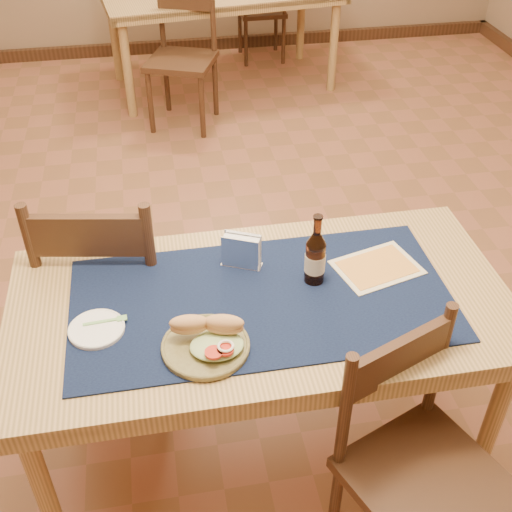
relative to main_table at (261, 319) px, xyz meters
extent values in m
cube|color=#995B42|center=(0.00, 0.80, -0.68)|extent=(6.00, 7.00, 0.02)
cylinder|color=tan|center=(-0.72, -0.32, -0.31)|extent=(0.06, 0.06, 0.71)
cylinder|color=tan|center=(0.72, -0.32, -0.31)|extent=(0.06, 0.06, 0.71)
cylinder|color=tan|center=(-0.72, 0.32, -0.31)|extent=(0.06, 0.06, 0.71)
cylinder|color=tan|center=(0.72, 0.32, -0.31)|extent=(0.06, 0.06, 0.71)
cube|color=tan|center=(0.00, 0.00, 0.06)|extent=(1.60, 0.80, 0.04)
cube|color=#101D3B|center=(0.00, 0.00, 0.09)|extent=(1.20, 0.60, 0.01)
cube|color=#412717|center=(0.00, 4.27, -0.62)|extent=(6.00, 0.06, 0.10)
cylinder|color=tan|center=(-0.41, 3.01, -0.31)|extent=(0.07, 0.07, 0.71)
cylinder|color=tan|center=(1.16, 3.20, -0.31)|extent=(0.07, 0.07, 0.71)
cylinder|color=tan|center=(-0.50, 3.71, -0.31)|extent=(0.07, 0.07, 0.71)
cylinder|color=tan|center=(1.07, 3.91, -0.31)|extent=(0.07, 0.07, 0.71)
cylinder|color=#412717|center=(-0.27, 0.64, -0.42)|extent=(0.04, 0.04, 0.49)
cylinder|color=#412717|center=(-0.65, 0.71, -0.42)|extent=(0.04, 0.04, 0.49)
cylinder|color=#412717|center=(-0.33, 0.25, -0.42)|extent=(0.04, 0.04, 0.49)
cylinder|color=#412717|center=(-0.72, 0.32, -0.42)|extent=(0.04, 0.04, 0.49)
cube|color=#412717|center=(-0.49, 0.48, -0.18)|extent=(0.53, 0.53, 0.04)
cube|color=#412717|center=(-0.53, 0.28, 0.20)|extent=(0.39, 0.10, 0.15)
cylinder|color=#412717|center=(-0.34, 0.24, 0.07)|extent=(0.04, 0.04, 0.50)
cylinder|color=#412717|center=(-0.72, 0.31, 0.07)|extent=(0.04, 0.04, 0.50)
cylinder|color=#412717|center=(0.16, -0.43, -0.44)|extent=(0.04, 0.04, 0.45)
cylinder|color=#412717|center=(0.49, -0.30, -0.44)|extent=(0.04, 0.04, 0.45)
cube|color=#412717|center=(0.39, -0.53, -0.22)|extent=(0.55, 0.55, 0.04)
cube|color=#412717|center=(0.32, -0.35, 0.13)|extent=(0.34, 0.16, 0.14)
cylinder|color=#412717|center=(0.16, -0.42, 0.01)|extent=(0.04, 0.04, 0.46)
cylinder|color=#412717|center=(0.49, -0.29, 0.01)|extent=(0.04, 0.04, 0.46)
cylinder|color=#412717|center=(-0.27, 2.71, -0.44)|extent=(0.04, 0.04, 0.46)
cylinder|color=#412717|center=(0.07, 2.58, -0.44)|extent=(0.04, 0.04, 0.46)
cylinder|color=#412717|center=(-0.14, 3.06, -0.44)|extent=(0.04, 0.04, 0.46)
cylinder|color=#412717|center=(0.20, 2.92, -0.44)|extent=(0.04, 0.04, 0.46)
cube|color=#412717|center=(-0.03, 2.82, -0.21)|extent=(0.56, 0.56, 0.04)
cylinder|color=#412717|center=(-0.14, 3.07, 0.03)|extent=(0.04, 0.04, 0.47)
cylinder|color=#412717|center=(0.21, 2.93, 0.03)|extent=(0.04, 0.04, 0.47)
cylinder|color=#412717|center=(0.90, 4.14, -0.46)|extent=(0.03, 0.03, 0.41)
cylinder|color=#412717|center=(0.58, 4.14, -0.46)|extent=(0.03, 0.03, 0.41)
cylinder|color=#412717|center=(0.90, 3.82, -0.46)|extent=(0.03, 0.03, 0.41)
cylinder|color=#412717|center=(0.58, 3.82, -0.46)|extent=(0.03, 0.03, 0.41)
cube|color=#412717|center=(0.74, 3.98, -0.26)|extent=(0.38, 0.38, 0.04)
cylinder|color=olive|center=(-0.20, -0.18, 0.10)|extent=(0.26, 0.26, 0.01)
torus|color=olive|center=(-0.20, -0.18, 0.10)|extent=(0.26, 0.26, 0.01)
ellipsoid|color=#A4BB80|center=(-0.17, -0.21, 0.12)|extent=(0.16, 0.13, 0.03)
ellipsoid|color=tan|center=(-0.24, -0.15, 0.15)|extent=(0.11, 0.06, 0.06)
ellipsoid|color=tan|center=(-0.14, -0.17, 0.15)|extent=(0.12, 0.08, 0.06)
cylinder|color=red|center=(-0.18, -0.25, 0.13)|extent=(0.05, 0.05, 0.01)
cylinder|color=red|center=(-0.15, -0.24, 0.13)|extent=(0.05, 0.05, 0.01)
torus|color=white|center=(-0.15, -0.24, 0.14)|extent=(0.05, 0.05, 0.01)
cylinder|color=white|center=(-0.51, -0.05, 0.09)|extent=(0.17, 0.17, 0.01)
torus|color=white|center=(-0.51, -0.05, 0.10)|extent=(0.17, 0.17, 0.01)
cube|color=#7FC56C|center=(-0.50, -0.03, 0.10)|extent=(0.10, 0.02, 0.00)
cube|color=#7FC56C|center=(-0.44, -0.03, 0.10)|extent=(0.03, 0.02, 0.00)
cylinder|color=#4F230E|center=(0.19, 0.06, 0.16)|extent=(0.06, 0.06, 0.15)
cone|color=#4F230E|center=(0.19, 0.06, 0.26)|extent=(0.06, 0.06, 0.04)
cylinder|color=#4F230E|center=(0.19, 0.06, 0.30)|extent=(0.03, 0.03, 0.06)
cylinder|color=#4F230E|center=(0.19, 0.06, 0.34)|extent=(0.03, 0.03, 0.01)
cylinder|color=beige|center=(0.19, 0.06, 0.16)|extent=(0.07, 0.07, 0.06)
cube|color=silver|center=(-0.03, 0.18, 0.09)|extent=(0.14, 0.10, 0.00)
cube|color=silver|center=(-0.04, 0.16, 0.15)|extent=(0.12, 0.06, 0.12)
cube|color=silver|center=(-0.03, 0.20, 0.15)|extent=(0.12, 0.06, 0.12)
cube|color=white|center=(-0.03, 0.18, 0.15)|extent=(0.12, 0.08, 0.11)
cube|color=#3B8BBE|center=(-0.04, 0.16, 0.16)|extent=(0.08, 0.04, 0.04)
cube|color=beige|center=(0.41, 0.08, 0.09)|extent=(0.31, 0.26, 0.00)
cube|color=gold|center=(0.41, 0.08, 0.09)|extent=(0.27, 0.22, 0.00)
camera|label=1|loc=(-0.29, -1.49, 1.45)|focal=45.00mm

